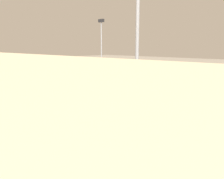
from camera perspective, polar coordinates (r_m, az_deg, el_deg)
The scene contains 16 objects.
ground_plane at distance 61.63m, azimuth 3.56°, elevation -2.77°, with size 400.00×400.00×0.00m, color #756B5B.
track_bed_0 at distance 77.84m, azimuth 12.91°, elevation -0.18°, with size 140.00×2.80×0.12m, color #3D3833.
track_bed_1 at distance 73.61m, azimuth 10.96°, elevation -0.71°, with size 140.00×2.80×0.12m, color #4C443D.
track_bed_2 at distance 69.48m, azimuth 8.78°, elevation -1.30°, with size 140.00×2.80×0.12m, color #3D3833.
track_bed_3 at distance 65.48m, azimuth 6.33°, elevation -1.97°, with size 140.00×2.80×0.12m, color #3D3833.
track_bed_4 at distance 61.62m, azimuth 3.56°, elevation -2.72°, with size 140.00×2.80×0.12m, color #4C443D.
track_bed_5 at distance 57.93m, azimuth 0.42°, elevation -3.55°, with size 140.00×2.80×0.12m, color #4C443D.
track_bed_6 at distance 54.45m, azimuth -3.13°, elevation -4.49°, with size 140.00×2.80×0.12m, color #3D3833.
track_bed_7 at distance 51.23m, azimuth -7.16°, elevation -5.52°, with size 140.00×2.80×0.12m, color #3D3833.
track_bed_8 at distance 48.30m, azimuth -11.72°, elevation -6.66°, with size 140.00×2.80×0.12m, color #3D3833.
train_on_track_2 at distance 77.79m, azimuth 0.11°, elevation 1.65°, with size 10.00×3.00×5.00m.
train_on_track_1 at distance 66.39m, azimuth 22.92°, elevation -0.85°, with size 71.40×3.00×3.80m.
train_on_track_5 at distance 48.25m, azimuth 14.84°, elevation -3.67°, with size 95.60×3.06×5.00m.
train_on_track_4 at distance 52.93m, azimuth 16.97°, elevation -3.23°, with size 71.40×3.06×3.80m.
train_on_track_7 at distance 51.52m, azimuth -8.12°, elevation -2.51°, with size 95.60×3.00×5.00m.
light_mast_0 at distance 98.63m, azimuth -2.52°, elevation 11.33°, with size 2.80×0.70×24.00m.
Camera 1 is at (-37.80, 46.58, 14.13)m, focal length 38.91 mm.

